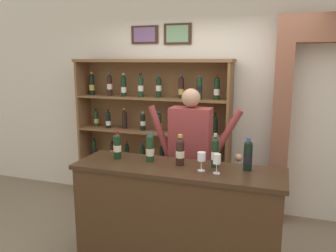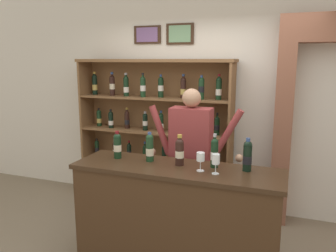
{
  "view_description": "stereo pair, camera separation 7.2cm",
  "coord_description": "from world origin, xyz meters",
  "px_view_note": "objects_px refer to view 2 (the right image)",
  "views": [
    {
      "loc": [
        0.89,
        -2.76,
        1.97
      ],
      "look_at": [
        -0.14,
        0.23,
        1.35
      ],
      "focal_mm": 36.09,
      "sensor_mm": 36.0,
      "label": 1
    },
    {
      "loc": [
        0.96,
        -2.74,
        1.97
      ],
      "look_at": [
        -0.14,
        0.23,
        1.35
      ],
      "focal_mm": 36.09,
      "sensor_mm": 36.0,
      "label": 2
    }
  ],
  "objects_px": {
    "wine_shelf": "(155,128)",
    "shopkeeper": "(191,150)",
    "tasting_counter": "(176,220)",
    "tasting_bottle_rosso": "(150,147)",
    "tasting_bottle_bianco": "(247,155)",
    "tasting_bottle_riserva": "(180,151)",
    "tasting_bottle_grappa": "(117,145)",
    "wine_glass_left": "(201,158)",
    "tasting_bottle_vin_santo": "(214,152)",
    "wine_glass_right": "(216,160)"
  },
  "relations": [
    {
      "from": "wine_shelf",
      "to": "shopkeeper",
      "type": "height_order",
      "value": "wine_shelf"
    },
    {
      "from": "tasting_counter",
      "to": "tasting_bottle_rosso",
      "type": "height_order",
      "value": "tasting_bottle_rosso"
    },
    {
      "from": "tasting_counter",
      "to": "tasting_bottle_bianco",
      "type": "xyz_separation_m",
      "value": [
        0.6,
        0.11,
        0.65
      ]
    },
    {
      "from": "shopkeeper",
      "to": "tasting_bottle_riserva",
      "type": "bearing_deg",
      "value": -85.55
    },
    {
      "from": "tasting_bottle_grappa",
      "to": "wine_glass_left",
      "type": "distance_m",
      "value": 0.86
    },
    {
      "from": "tasting_bottle_riserva",
      "to": "tasting_counter",
      "type": "bearing_deg",
      "value": -96.85
    },
    {
      "from": "wine_shelf",
      "to": "tasting_bottle_vin_santo",
      "type": "height_order",
      "value": "wine_shelf"
    },
    {
      "from": "tasting_bottle_grappa",
      "to": "tasting_bottle_rosso",
      "type": "height_order",
      "value": "tasting_bottle_rosso"
    },
    {
      "from": "wine_shelf",
      "to": "tasting_bottle_bianco",
      "type": "xyz_separation_m",
      "value": [
        1.39,
        -1.28,
        0.1
      ]
    },
    {
      "from": "wine_shelf",
      "to": "wine_glass_left",
      "type": "distance_m",
      "value": 1.75
    },
    {
      "from": "tasting_bottle_grappa",
      "to": "wine_glass_right",
      "type": "xyz_separation_m",
      "value": [
        0.99,
        -0.13,
        -0.01
      ]
    },
    {
      "from": "tasting_bottle_riserva",
      "to": "tasting_bottle_vin_santo",
      "type": "xyz_separation_m",
      "value": [
        0.31,
        0.05,
        0.01
      ]
    },
    {
      "from": "tasting_bottle_vin_santo",
      "to": "wine_glass_right",
      "type": "xyz_separation_m",
      "value": [
        0.05,
        -0.17,
        -0.02
      ]
    },
    {
      "from": "wine_shelf",
      "to": "wine_glass_left",
      "type": "xyz_separation_m",
      "value": [
        1.01,
        -1.42,
        0.09
      ]
    },
    {
      "from": "tasting_counter",
      "to": "wine_shelf",
      "type": "bearing_deg",
      "value": 119.39
    },
    {
      "from": "wine_shelf",
      "to": "tasting_counter",
      "type": "bearing_deg",
      "value": -60.61
    },
    {
      "from": "shopkeeper",
      "to": "wine_glass_right",
      "type": "height_order",
      "value": "shopkeeper"
    },
    {
      "from": "wine_shelf",
      "to": "tasting_counter",
      "type": "distance_m",
      "value": 1.69
    },
    {
      "from": "tasting_bottle_rosso",
      "to": "wine_glass_left",
      "type": "bearing_deg",
      "value": -12.37
    },
    {
      "from": "tasting_bottle_rosso",
      "to": "tasting_bottle_riserva",
      "type": "height_order",
      "value": "tasting_bottle_riserva"
    },
    {
      "from": "shopkeeper",
      "to": "tasting_bottle_bianco",
      "type": "bearing_deg",
      "value": -35.72
    },
    {
      "from": "wine_shelf",
      "to": "tasting_bottle_riserva",
      "type": "height_order",
      "value": "wine_shelf"
    },
    {
      "from": "tasting_counter",
      "to": "shopkeeper",
      "type": "xyz_separation_m",
      "value": [
        -0.03,
        0.57,
        0.52
      ]
    },
    {
      "from": "tasting_bottle_grappa",
      "to": "tasting_counter",
      "type": "bearing_deg",
      "value": -5.96
    },
    {
      "from": "tasting_counter",
      "to": "wine_glass_left",
      "type": "bearing_deg",
      "value": -8.58
    },
    {
      "from": "tasting_bottle_grappa",
      "to": "tasting_bottle_vin_santo",
      "type": "relative_size",
      "value": 0.88
    },
    {
      "from": "tasting_bottle_rosso",
      "to": "wine_glass_right",
      "type": "bearing_deg",
      "value": -12.23
    },
    {
      "from": "tasting_bottle_vin_santo",
      "to": "tasting_bottle_riserva",
      "type": "bearing_deg",
      "value": -171.7
    },
    {
      "from": "shopkeeper",
      "to": "tasting_bottle_vin_santo",
      "type": "distance_m",
      "value": 0.59
    },
    {
      "from": "shopkeeper",
      "to": "tasting_bottle_vin_santo",
      "type": "height_order",
      "value": "shopkeeper"
    },
    {
      "from": "shopkeeper",
      "to": "tasting_bottle_bianco",
      "type": "height_order",
      "value": "shopkeeper"
    },
    {
      "from": "tasting_bottle_bianco",
      "to": "wine_glass_right",
      "type": "bearing_deg",
      "value": -143.73
    },
    {
      "from": "shopkeeper",
      "to": "tasting_bottle_vin_santo",
      "type": "relative_size",
      "value": 5.5
    },
    {
      "from": "tasting_bottle_bianco",
      "to": "wine_glass_right",
      "type": "relative_size",
      "value": 1.69
    },
    {
      "from": "tasting_counter",
      "to": "wine_glass_left",
      "type": "distance_m",
      "value": 0.68
    },
    {
      "from": "tasting_bottle_grappa",
      "to": "tasting_bottle_rosso",
      "type": "distance_m",
      "value": 0.33
    },
    {
      "from": "tasting_bottle_grappa",
      "to": "tasting_bottle_vin_santo",
      "type": "distance_m",
      "value": 0.95
    },
    {
      "from": "tasting_bottle_grappa",
      "to": "tasting_bottle_vin_santo",
      "type": "height_order",
      "value": "tasting_bottle_vin_santo"
    },
    {
      "from": "tasting_counter",
      "to": "tasting_bottle_rosso",
      "type": "distance_m",
      "value": 0.72
    },
    {
      "from": "wine_shelf",
      "to": "shopkeeper",
      "type": "xyz_separation_m",
      "value": [
        0.75,
        -0.82,
        -0.02
      ]
    },
    {
      "from": "tasting_bottle_rosso",
      "to": "tasting_counter",
      "type": "bearing_deg",
      "value": -15.26
    },
    {
      "from": "tasting_bottle_grappa",
      "to": "wine_glass_right",
      "type": "bearing_deg",
      "value": -7.37
    },
    {
      "from": "tasting_bottle_rosso",
      "to": "tasting_bottle_bianco",
      "type": "xyz_separation_m",
      "value": [
        0.9,
        0.03,
        0.0
      ]
    },
    {
      "from": "tasting_bottle_vin_santo",
      "to": "wine_glass_right",
      "type": "relative_size",
      "value": 1.78
    },
    {
      "from": "wine_glass_left",
      "to": "tasting_bottle_grappa",
      "type": "bearing_deg",
      "value": 173.33
    },
    {
      "from": "tasting_bottle_grappa",
      "to": "wine_shelf",
      "type": "bearing_deg",
      "value": 96.7
    },
    {
      "from": "tasting_counter",
      "to": "tasting_bottle_riserva",
      "type": "height_order",
      "value": "tasting_bottle_riserva"
    },
    {
      "from": "tasting_bottle_rosso",
      "to": "wine_glass_left",
      "type": "xyz_separation_m",
      "value": [
        0.52,
        -0.11,
        -0.01
      ]
    },
    {
      "from": "tasting_bottle_bianco",
      "to": "tasting_counter",
      "type": "bearing_deg",
      "value": -169.66
    },
    {
      "from": "tasting_bottle_rosso",
      "to": "tasting_bottle_bianco",
      "type": "bearing_deg",
      "value": 1.93
    }
  ]
}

